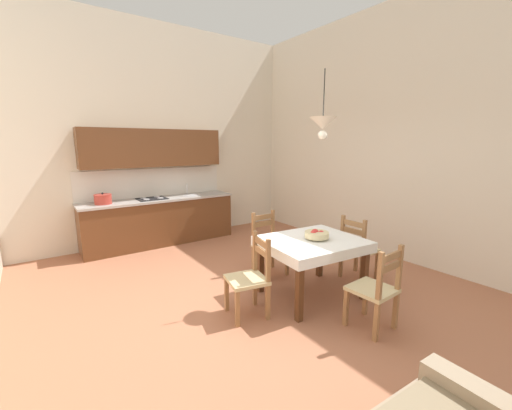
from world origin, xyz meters
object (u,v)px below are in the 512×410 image
object	(u,v)px
dining_chair_kitchen_side	(269,245)
pendant_lamp	(323,124)
dining_chair_camera_side	(376,290)
fruit_bowl	(317,235)
dining_table	(312,249)
kitchen_cabinetry	(158,200)
dining_chair_window_side	(358,249)
dining_chair_tv_side	(250,278)

from	to	relation	value
dining_chair_kitchen_side	pendant_lamp	world-z (taller)	pendant_lamp
dining_chair_camera_side	dining_chair_kitchen_side	bearing A→B (deg)	89.74
fruit_bowl	dining_table	bearing A→B (deg)	151.43
dining_chair_kitchen_side	kitchen_cabinetry	bearing A→B (deg)	108.87
dining_chair_kitchen_side	dining_chair_camera_side	bearing A→B (deg)	-90.26
dining_chair_camera_side	dining_chair_window_side	bearing A→B (deg)	44.70
dining_chair_camera_side	fruit_bowl	bearing A→B (deg)	86.65
kitchen_cabinetry	fruit_bowl	world-z (taller)	kitchen_cabinetry
dining_chair_kitchen_side	fruit_bowl	world-z (taller)	dining_chair_kitchen_side
kitchen_cabinetry	dining_chair_camera_side	bearing A→B (deg)	-79.08
dining_chair_window_side	dining_chair_camera_side	world-z (taller)	same
dining_chair_tv_side	fruit_bowl	xyz separation A→B (m)	(0.95, -0.09, 0.37)
dining_chair_kitchen_side	dining_chair_tv_side	size ratio (longest dim) A/B	1.00
dining_table	dining_chair_camera_side	bearing A→B (deg)	-90.35
dining_table	dining_chair_window_side	xyz separation A→B (m)	(0.92, -0.02, -0.18)
dining_chair_tv_side	fruit_bowl	size ratio (longest dim) A/B	3.10
dining_chair_camera_side	pendant_lamp	xyz separation A→B (m)	(0.10, 0.92, 1.72)
dining_chair_tv_side	fruit_bowl	bearing A→B (deg)	-5.58
dining_chair_window_side	kitchen_cabinetry	bearing A→B (deg)	117.61
dining_chair_window_side	pendant_lamp	distance (m)	1.91
kitchen_cabinetry	dining_chair_window_side	xyz separation A→B (m)	(1.74, -3.33, -0.41)
dining_table	dining_chair_kitchen_side	bearing A→B (deg)	89.84
kitchen_cabinetry	dining_chair_tv_side	world-z (taller)	kitchen_cabinetry
kitchen_cabinetry	fruit_bowl	distance (m)	3.45
kitchen_cabinetry	dining_chair_kitchen_side	distance (m)	2.59
dining_table	dining_chair_tv_side	bearing A→B (deg)	175.75
kitchen_cabinetry	dining_table	world-z (taller)	kitchen_cabinetry
dining_chair_camera_side	dining_chair_kitchen_side	size ratio (longest dim) A/B	1.00
dining_chair_kitchen_side	pendant_lamp	distance (m)	1.95
dining_chair_camera_side	fruit_bowl	distance (m)	0.98
dining_chair_tv_side	fruit_bowl	world-z (taller)	dining_chair_tv_side
dining_table	dining_chair_kitchen_side	world-z (taller)	dining_chair_kitchen_side
kitchen_cabinetry	dining_chair_camera_side	distance (m)	4.34
dining_chair_kitchen_side	dining_chair_tv_side	xyz separation A→B (m)	(-0.91, -0.83, 0.00)
dining_chair_window_side	fruit_bowl	bearing A→B (deg)	-179.53
dining_chair_window_side	dining_chair_camera_side	bearing A→B (deg)	-135.30
fruit_bowl	dining_chair_kitchen_side	bearing A→B (deg)	92.80
dining_table	fruit_bowl	size ratio (longest dim) A/B	4.32
dining_chair_window_side	dining_chair_kitchen_side	size ratio (longest dim) A/B	1.00
dining_chair_kitchen_side	dining_table	bearing A→B (deg)	-90.16
dining_table	dining_chair_tv_side	xyz separation A→B (m)	(-0.90, 0.07, -0.18)
dining_chair_window_side	fruit_bowl	world-z (taller)	dining_chair_window_side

